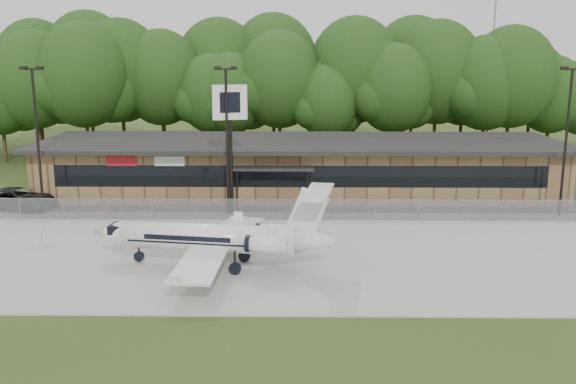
{
  "coord_description": "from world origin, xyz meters",
  "views": [
    {
      "loc": [
        -0.26,
        -26.85,
        11.28
      ],
      "look_at": [
        -0.78,
        12.0,
        2.67
      ],
      "focal_mm": 40.0,
      "sensor_mm": 36.0,
      "label": 1
    }
  ],
  "objects_px": {
    "pole_sign": "(230,116)",
    "business_jet": "(217,239)",
    "terminal": "(300,166)",
    "suv": "(18,199)"
  },
  "relations": [
    {
      "from": "terminal",
      "to": "pole_sign",
      "type": "xyz_separation_m",
      "value": [
        -4.8,
        -7.14,
        4.71
      ]
    },
    {
      "from": "pole_sign",
      "to": "suv",
      "type": "bearing_deg",
      "value": 161.45
    },
    {
      "from": "terminal",
      "to": "business_jet",
      "type": "xyz_separation_m",
      "value": [
        -4.4,
        -18.58,
        -0.58
      ]
    },
    {
      "from": "pole_sign",
      "to": "business_jet",
      "type": "bearing_deg",
      "value": -102.26
    },
    {
      "from": "terminal",
      "to": "pole_sign",
      "type": "height_order",
      "value": "pole_sign"
    },
    {
      "from": "terminal",
      "to": "pole_sign",
      "type": "distance_m",
      "value": 9.81
    },
    {
      "from": "terminal",
      "to": "suv",
      "type": "height_order",
      "value": "terminal"
    },
    {
      "from": "terminal",
      "to": "suv",
      "type": "relative_size",
      "value": 7.28
    },
    {
      "from": "business_jet",
      "to": "suv",
      "type": "distance_m",
      "value": 20.41
    },
    {
      "from": "business_jet",
      "to": "pole_sign",
      "type": "xyz_separation_m",
      "value": [
        -0.4,
        11.44,
        5.29
      ]
    }
  ]
}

